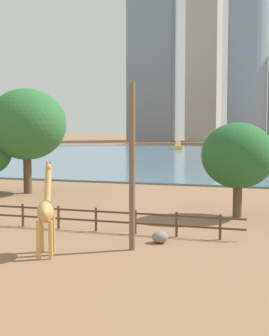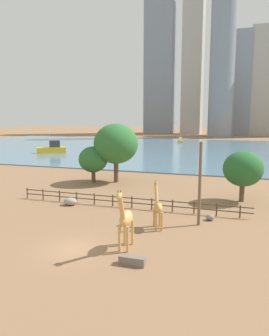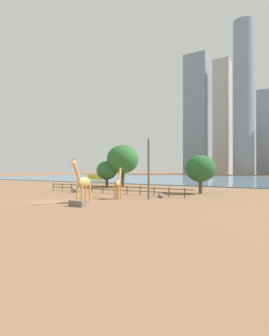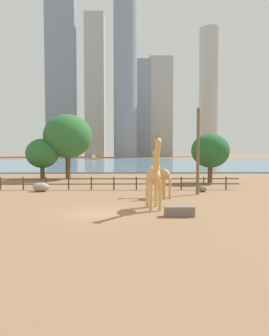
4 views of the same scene
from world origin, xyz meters
name	(u,v)px [view 1 (image 1 of 4)]	position (x,y,z in m)	size (l,w,h in m)	color
ground_plane	(210,157)	(0.00, 80.00, 0.00)	(400.00, 400.00, 0.00)	#8C6647
harbor_water	(208,157)	(0.00, 77.00, 0.10)	(180.00, 86.00, 0.20)	slate
giraffe_tall	(46,211)	(4.78, 6.65, 1.98)	(1.60, 2.95, 4.12)	tan
utility_pole	(132,167)	(8.16, 8.63, 3.85)	(0.28, 0.28, 7.70)	brown
boulder_near_fence	(160,237)	(9.04, 10.37, 0.30)	(0.81, 0.79, 0.59)	gray
enclosure_fence	(11,212)	(-0.27, 12.00, 0.76)	(26.12, 0.14, 1.30)	#4C3826
tree_center_broad	(238,156)	(11.82, 18.79, 3.87)	(4.58, 4.58, 5.95)	brown
tree_right_tall	(27,124)	(-6.40, 24.75, 5.82)	(6.65, 6.65, 8.84)	brown
boat_sailboat	(178,146)	(-11.01, 101.56, 0.85)	(2.76, 4.56, 3.86)	gold
skyline_tower_needle	(153,19)	(-36.14, 169.02, 43.93)	(16.49, 12.12, 87.87)	gray
skyline_block_left	(204,28)	(-17.06, 167.27, 39.58)	(10.82, 12.04, 79.15)	#B7B2A8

